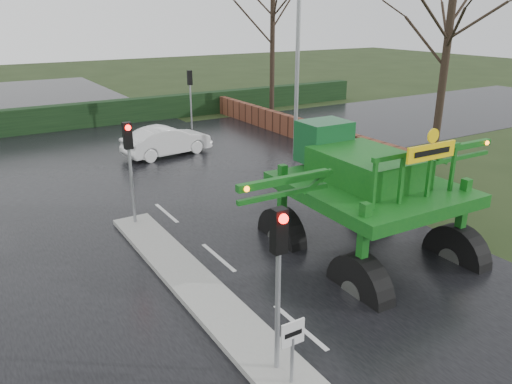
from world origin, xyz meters
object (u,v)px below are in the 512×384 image
traffic_signal_far (190,86)px  white_sedan (168,155)px  traffic_signal_mid (129,151)px  keep_left_sign (293,342)px  street_light_right (293,30)px  crop_sprayer (359,201)px  traffic_signal_near (279,257)px

traffic_signal_far → white_sedan: (-3.52, -4.82, -2.59)m
traffic_signal_mid → traffic_signal_far: bearing=58.1°
keep_left_sign → traffic_signal_far: size_ratio=0.38×
street_light_right → white_sedan: size_ratio=2.27×
street_light_right → white_sedan: bearing=148.5°
keep_left_sign → white_sedan: bearing=75.6°
traffic_signal_far → white_sedan: 6.51m
crop_sprayer → white_sedan: 14.72m
traffic_signal_far → crop_sprayer: bearing=77.5°
traffic_signal_near → crop_sprayer: crop_sprayer is taller
traffic_signal_mid → street_light_right: 11.05m
traffic_signal_mid → crop_sprayer: crop_sprayer is taller
traffic_signal_far → traffic_signal_mid: bearing=58.1°
traffic_signal_mid → crop_sprayer: bearing=-62.6°
traffic_signal_far → street_light_right: 8.86m
traffic_signal_mid → keep_left_sign: bearing=-90.0°
traffic_signal_near → street_light_right: 16.46m
keep_left_sign → crop_sprayer: crop_sprayer is taller
keep_left_sign → traffic_signal_near: size_ratio=0.38×
traffic_signal_near → crop_sprayer: bearing=25.8°
traffic_signal_near → traffic_signal_far: 22.42m
keep_left_sign → traffic_signal_mid: 9.12m
traffic_signal_near → traffic_signal_mid: (0.00, 8.50, 0.00)m
street_light_right → crop_sprayer: (-5.97, -11.31, -3.57)m
white_sedan → crop_sprayer: bearing=168.9°
traffic_signal_near → street_light_right: bearing=53.9°
keep_left_sign → crop_sprayer: size_ratio=0.15×
street_light_right → crop_sprayer: 13.28m
traffic_signal_near → traffic_signal_mid: same height
traffic_signal_near → white_sedan: traffic_signal_near is taller
keep_left_sign → street_light_right: bearing=54.9°
traffic_signal_far → keep_left_sign: bearing=70.1°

